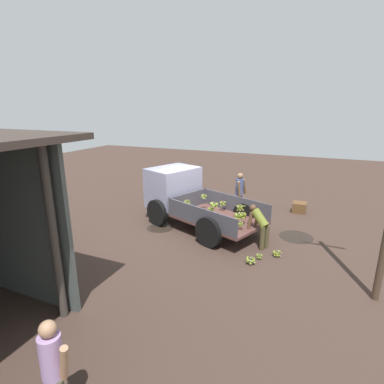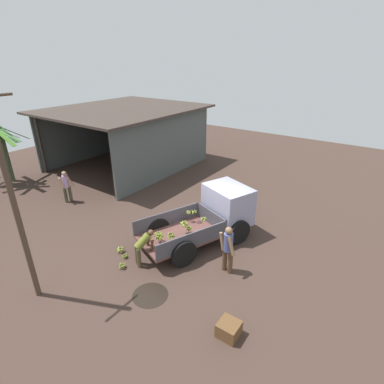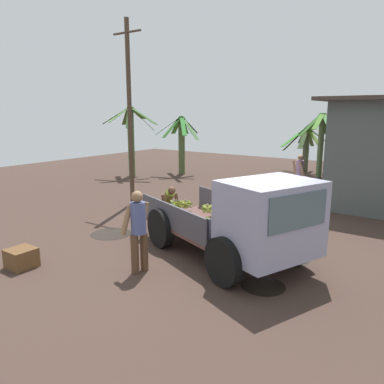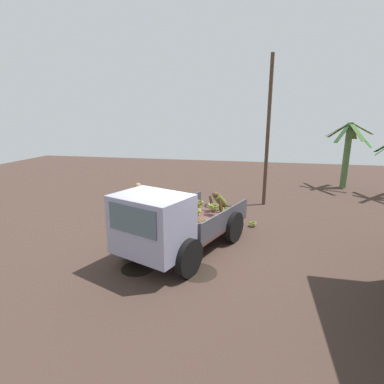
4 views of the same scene
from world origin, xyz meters
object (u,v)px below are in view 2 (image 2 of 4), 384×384
object	(u,v)px
person_foreground_visitor	(228,248)
banana_bunch_on_ground_1	(121,249)
utility_pole	(13,199)
wooden_crate_0	(229,329)
cargo_truck	(217,212)
banana_bunch_on_ground_2	(122,265)
banana_bunch_on_ground_0	(125,256)
person_worker_loading	(143,246)
person_bystander_near_shed	(66,185)

from	to	relation	value
person_foreground_visitor	banana_bunch_on_ground_1	distance (m)	3.96
utility_pole	person_foreground_visitor	distance (m)	6.25
person_foreground_visitor	wooden_crate_0	size ratio (longest dim) A/B	3.19
cargo_truck	banana_bunch_on_ground_2	bearing A→B (deg)	179.04
banana_bunch_on_ground_2	person_foreground_visitor	bearing A→B (deg)	-57.37
wooden_crate_0	banana_bunch_on_ground_0	bearing A→B (deg)	81.09
banana_bunch_on_ground_1	wooden_crate_0	world-z (taller)	wooden_crate_0
person_worker_loading	banana_bunch_on_ground_2	size ratio (longest dim) A/B	4.82
utility_pole	banana_bunch_on_ground_2	bearing A→B (deg)	-26.53
person_worker_loading	utility_pole	bearing A→B (deg)	179.86
utility_pole	banana_bunch_on_ground_0	xyz separation A→B (m)	(2.71, -0.80, -3.09)
wooden_crate_0	utility_pole	bearing A→B (deg)	110.53
cargo_truck	banana_bunch_on_ground_1	world-z (taller)	cargo_truck
person_worker_loading	banana_bunch_on_ground_1	xyz separation A→B (m)	(-0.01, 1.15, -0.62)
cargo_truck	utility_pole	size ratio (longest dim) A/B	0.76
person_bystander_near_shed	cargo_truck	bearing A→B (deg)	34.40
utility_pole	wooden_crate_0	world-z (taller)	utility_pole
person_bystander_near_shed	person_worker_loading	bearing A→B (deg)	9.33
utility_pole	banana_bunch_on_ground_1	xyz separation A→B (m)	(2.87, -0.43, -3.06)
cargo_truck	banana_bunch_on_ground_2	xyz separation A→B (m)	(-3.65, 1.51, -0.90)
person_bystander_near_shed	banana_bunch_on_ground_2	size ratio (longest dim) A/B	6.03
person_foreground_visitor	person_worker_loading	size ratio (longest dim) A/B	1.33
person_foreground_visitor	person_worker_loading	bearing A→B (deg)	-52.74
person_worker_loading	person_bystander_near_shed	distance (m)	6.48
person_worker_loading	banana_bunch_on_ground_0	world-z (taller)	person_worker_loading
person_worker_loading	wooden_crate_0	distance (m)	3.90
utility_pole	wooden_crate_0	size ratio (longest dim) A/B	11.65
person_worker_loading	wooden_crate_0	size ratio (longest dim) A/B	2.40
banana_bunch_on_ground_1	wooden_crate_0	distance (m)	4.99
banana_bunch_on_ground_1	person_foreground_visitor	bearing A→B (deg)	-70.50
banana_bunch_on_ground_0	banana_bunch_on_ground_1	size ratio (longest dim) A/B	0.72
utility_pole	wooden_crate_0	distance (m)	6.43
cargo_truck	person_worker_loading	distance (m)	3.24
cargo_truck	banana_bunch_on_ground_0	xyz separation A→B (m)	(-3.22, 1.84, -0.92)
person_foreground_visitor	utility_pole	bearing A→B (deg)	-34.34
utility_pole	banana_bunch_on_ground_2	size ratio (longest dim) A/B	23.41
cargo_truck	banana_bunch_on_ground_0	world-z (taller)	cargo_truck
person_foreground_visitor	banana_bunch_on_ground_1	xyz separation A→B (m)	(-1.29, 3.65, -0.81)
person_worker_loading	banana_bunch_on_ground_2	world-z (taller)	person_worker_loading
person_bystander_near_shed	banana_bunch_on_ground_2	bearing A→B (deg)	3.05
banana_bunch_on_ground_2	wooden_crate_0	distance (m)	4.21
person_bystander_near_shed	banana_bunch_on_ground_1	distance (m)	5.42
cargo_truck	wooden_crate_0	bearing A→B (deg)	-124.08
person_foreground_visitor	wooden_crate_0	bearing A→B (deg)	40.25
banana_bunch_on_ground_0	banana_bunch_on_ground_2	world-z (taller)	banana_bunch_on_ground_2
cargo_truck	wooden_crate_0	distance (m)	4.84
person_worker_loading	banana_bunch_on_ground_2	distance (m)	0.97
utility_pole	banana_bunch_on_ground_0	bearing A→B (deg)	-16.53
wooden_crate_0	person_foreground_visitor	bearing A→B (deg)	30.17
person_bystander_near_shed	banana_bunch_on_ground_1	size ratio (longest dim) A/B	5.76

